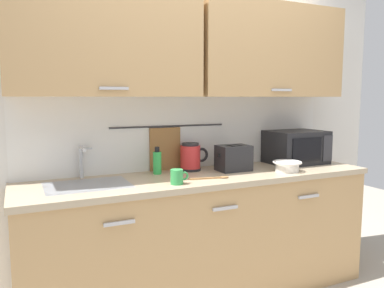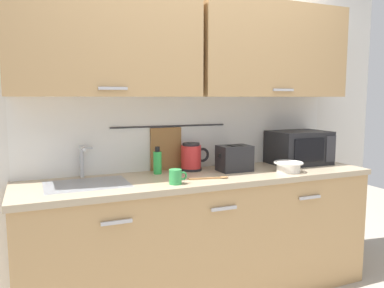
# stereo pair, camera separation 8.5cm
# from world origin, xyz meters

# --- Properties ---
(counter_unit) EXTENTS (2.53, 0.64, 0.90)m
(counter_unit) POSITION_xyz_m (-0.01, 0.30, 0.46)
(counter_unit) COLOR tan
(counter_unit) RESTS_ON ground
(back_wall_assembly) EXTENTS (3.70, 0.41, 2.50)m
(back_wall_assembly) POSITION_xyz_m (-0.00, 0.53, 1.52)
(back_wall_assembly) COLOR silver
(back_wall_assembly) RESTS_ON ground
(sink_faucet) EXTENTS (0.09, 0.17, 0.22)m
(sink_faucet) POSITION_xyz_m (-0.80, 0.53, 1.04)
(sink_faucet) COLOR #B2B5BA
(sink_faucet) RESTS_ON counter_unit
(microwave) EXTENTS (0.46, 0.35, 0.27)m
(microwave) POSITION_xyz_m (0.91, 0.41, 1.04)
(microwave) COLOR black
(microwave) RESTS_ON counter_unit
(electric_kettle) EXTENTS (0.23, 0.16, 0.21)m
(electric_kettle) POSITION_xyz_m (-0.01, 0.49, 1.00)
(electric_kettle) COLOR black
(electric_kettle) RESTS_ON counter_unit
(dish_soap_bottle) EXTENTS (0.06, 0.06, 0.20)m
(dish_soap_bottle) POSITION_xyz_m (-0.29, 0.46, 0.99)
(dish_soap_bottle) COLOR green
(dish_soap_bottle) RESTS_ON counter_unit
(mug_near_sink) EXTENTS (0.12, 0.08, 0.09)m
(mug_near_sink) POSITION_xyz_m (-0.28, 0.10, 0.95)
(mug_near_sink) COLOR green
(mug_near_sink) RESTS_ON counter_unit
(mixing_bowl) EXTENTS (0.21, 0.21, 0.08)m
(mixing_bowl) POSITION_xyz_m (0.61, 0.15, 0.94)
(mixing_bowl) COLOR silver
(mixing_bowl) RESTS_ON counter_unit
(toaster) EXTENTS (0.26, 0.17, 0.19)m
(toaster) POSITION_xyz_m (0.27, 0.34, 1.00)
(toaster) COLOR #232326
(toaster) RESTS_ON counter_unit
(wooden_spoon) EXTENTS (0.28, 0.08, 0.01)m
(wooden_spoon) POSITION_xyz_m (0.01, 0.15, 0.91)
(wooden_spoon) COLOR #9E7042
(wooden_spoon) RESTS_ON counter_unit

